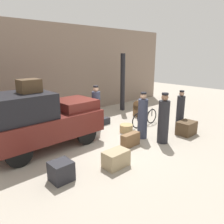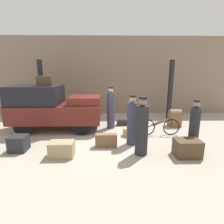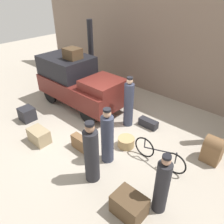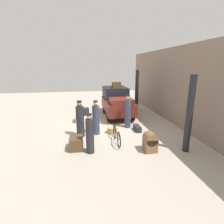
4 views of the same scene
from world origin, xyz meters
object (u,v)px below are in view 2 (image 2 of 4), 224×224
trunk_large_brown (106,140)px  trunk_wicker_pale (19,143)px  truck (53,106)px  trunk_umber_medium (62,149)px  porter_standing_middle (142,129)px  porter_lifting_near_truck (111,109)px  trunk_barrel_dark (175,118)px  wicker_basket (129,132)px  porter_carrying_trunk (194,127)px  conductor_in_dark_uniform (132,122)px  trunk_on_truck_roof (46,81)px  suitcase_tan_flat (187,148)px  bicycle (159,127)px  suitcase_black_upright (124,122)px

trunk_large_brown → trunk_wicker_pale: bearing=-175.2°
truck → trunk_umber_medium: truck is taller
porter_standing_middle → trunk_large_brown: size_ratio=2.45×
porter_lifting_near_truck → trunk_umber_medium: 3.20m
truck → trunk_barrel_dark: size_ratio=4.63×
wicker_basket → trunk_umber_medium: 2.85m
porter_carrying_trunk → conductor_in_dark_uniform: size_ratio=0.94×
trunk_on_truck_roof → porter_standing_middle: bearing=-34.7°
porter_lifting_near_truck → suitcase_tan_flat: size_ratio=2.52×
porter_carrying_trunk → trunk_wicker_pale: porter_carrying_trunk is taller
bicycle → porter_carrying_trunk: bearing=-57.8°
suitcase_tan_flat → porter_carrying_trunk: bearing=52.2°
truck → porter_carrying_trunk: (5.23, -2.12, -0.28)m
porter_carrying_trunk → trunk_barrel_dark: porter_carrying_trunk is taller
wicker_basket → porter_standing_middle: bearing=-84.4°
suitcase_black_upright → trunk_barrel_dark: bearing=-5.1°
porter_carrying_trunk → suitcase_tan_flat: 0.87m
porter_standing_middle → trunk_wicker_pale: 3.97m
trunk_umber_medium → trunk_on_truck_roof: size_ratio=1.15×
trunk_barrel_dark → trunk_on_truck_roof: 5.99m
truck → suitcase_tan_flat: truck is taller
porter_lifting_near_truck → trunk_on_truck_roof: trunk_on_truck_roof is taller
trunk_wicker_pale → porter_standing_middle: bearing=-4.7°
porter_lifting_near_truck → trunk_barrel_dark: porter_lifting_near_truck is taller
suitcase_tan_flat → conductor_in_dark_uniform: bearing=148.4°
trunk_umber_medium → truck: bearing=111.0°
porter_carrying_trunk → trunk_wicker_pale: (-5.72, -0.06, -0.50)m
porter_carrying_trunk → trunk_umber_medium: porter_carrying_trunk is taller
truck → porter_standing_middle: (3.42, -2.51, -0.21)m
trunk_large_brown → trunk_barrel_dark: (3.19, 2.24, 0.19)m
trunk_barrel_dark → porter_carrying_trunk: bearing=-96.9°
porter_lifting_near_truck → truck: bearing=-177.0°
trunk_large_brown → bicycle: bearing=26.7°
porter_carrying_trunk → porter_lifting_near_truck: bearing=140.2°
bicycle → trunk_umber_medium: 3.86m
porter_lifting_near_truck → trunk_umber_medium: porter_lifting_near_truck is taller
bicycle → suitcase_tan_flat: (0.34, -1.80, -0.08)m
wicker_basket → trunk_barrel_dark: bearing=27.5°
trunk_on_truck_roof → trunk_umber_medium: bearing=-65.3°
suitcase_tan_flat → trunk_umber_medium: suitcase_tan_flat is taller
wicker_basket → porter_standing_middle: porter_standing_middle is taller
truck → porter_carrying_trunk: truck is taller
bicycle → trunk_wicker_pale: size_ratio=3.17×
trunk_umber_medium → porter_lifting_near_truck: bearing=60.8°
truck → suitcase_black_upright: 3.34m
trunk_barrel_dark → trunk_umber_medium: 5.38m
trunk_barrel_dark → suitcase_tan_flat: bearing=-103.8°
trunk_barrel_dark → suitcase_tan_flat: (-0.73, -2.98, -0.15)m
wicker_basket → suitcase_tan_flat: bearing=-49.6°
truck → porter_carrying_trunk: size_ratio=2.31×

